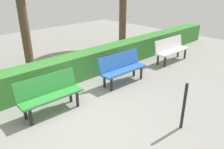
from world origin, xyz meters
TOP-DOWN VIEW (x-y plane):
  - ground_plane at (0.00, 0.00)m, footprint 19.06×19.06m
  - bench_white at (-4.78, -0.65)m, footprint 1.61×0.51m
  - bench_blue at (-2.13, -0.60)m, footprint 1.53×0.53m
  - bench_green at (0.19, -0.62)m, footprint 1.46×0.52m
  - hedge_row at (-1.07, -1.73)m, footprint 15.06×0.60m
  - railing_post_mid at (-1.41, 1.78)m, footprint 0.06×0.06m

SIDE VIEW (x-z plane):
  - ground_plane at x=0.00m, z-range 0.00..0.00m
  - hedge_row at x=-1.07m, z-range 0.00..0.77m
  - bench_green at x=0.19m, z-range 0.05..0.91m
  - bench_blue at x=-2.13m, z-range 0.05..0.91m
  - bench_white at x=-4.78m, z-range 0.05..0.91m
  - railing_post_mid at x=-1.41m, z-range 0.00..1.00m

